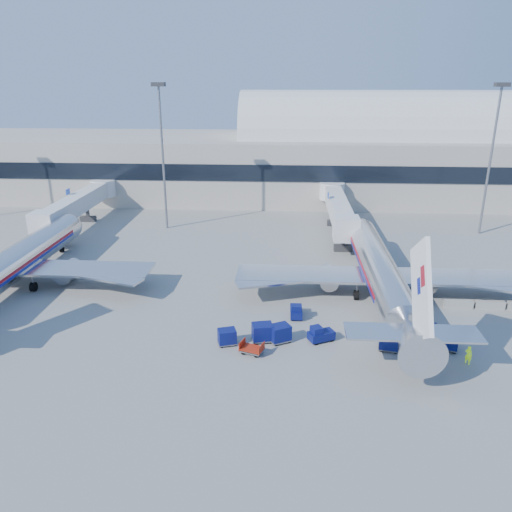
# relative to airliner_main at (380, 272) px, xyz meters

# --- Properties ---
(ground) EXTENTS (260.00, 260.00, 0.00)m
(ground) POSITION_rel_airliner_main_xyz_m (-10.00, -4.51, -2.93)
(ground) COLOR gray
(ground) RESTS_ON ground
(terminal) EXTENTS (170.00, 28.15, 21.00)m
(terminal) POSITION_rel_airliner_main_xyz_m (-23.60, 51.46, 4.60)
(terminal) COLOR #B2AA9E
(terminal) RESTS_ON ground
(airliner_main) EXTENTS (32.00, 37.26, 12.07)m
(airliner_main) POSITION_rel_airliner_main_xyz_m (0.00, 0.00, 0.00)
(airliner_main) COLOR silver
(airliner_main) RESTS_ON ground
(airliner_mid) EXTENTS (32.00, 37.26, 12.07)m
(airliner_mid) POSITION_rel_airliner_main_xyz_m (-42.00, 0.00, 0.00)
(airliner_mid) COLOR silver
(airliner_mid) RESTS_ON ground
(jetbridge_near) EXTENTS (4.40, 27.50, 6.25)m
(jetbridge_near) POSITION_rel_airliner_main_xyz_m (-2.40, 26.30, 1.00)
(jetbridge_near) COLOR silver
(jetbridge_near) RESTS_ON ground
(jetbridge_mid) EXTENTS (4.40, 27.50, 6.25)m
(jetbridge_mid) POSITION_rel_airliner_main_xyz_m (-44.40, 26.30, 1.00)
(jetbridge_mid) COLOR silver
(jetbridge_mid) RESTS_ON ground
(mast_west) EXTENTS (2.00, 1.20, 22.60)m
(mast_west) POSITION_rel_airliner_main_xyz_m (-30.00, 25.49, 11.87)
(mast_west) COLOR slate
(mast_west) RESTS_ON ground
(mast_east) EXTENTS (2.00, 1.20, 22.60)m
(mast_east) POSITION_rel_airliner_main_xyz_m (20.00, 25.49, 11.87)
(mast_east) COLOR slate
(mast_east) RESTS_ON ground
(barrier_near) EXTENTS (3.00, 0.55, 0.90)m
(barrier_near) POSITION_rel_airliner_main_xyz_m (8.00, -2.51, -2.48)
(barrier_near) COLOR #9E9E96
(barrier_near) RESTS_ON ground
(barrier_mid) EXTENTS (3.00, 0.55, 0.90)m
(barrier_mid) POSITION_rel_airliner_main_xyz_m (11.30, -2.51, -2.48)
(barrier_mid) COLOR #9E9E96
(barrier_mid) RESTS_ON ground
(tug_lead) EXTENTS (2.68, 2.14, 1.56)m
(tug_lead) POSITION_rel_airliner_main_xyz_m (-7.14, -10.58, -2.21)
(tug_lead) COLOR #0A1151
(tug_lead) RESTS_ON ground
(tug_right) EXTENTS (2.34, 1.44, 1.43)m
(tug_right) POSITION_rel_airliner_main_xyz_m (2.94, -8.20, -2.27)
(tug_right) COLOR #0A1151
(tug_right) RESTS_ON ground
(tug_left) EXTENTS (1.23, 2.41, 1.56)m
(tug_left) POSITION_rel_airliner_main_xyz_m (-9.33, -5.76, -2.22)
(tug_left) COLOR #0A1151
(tug_left) RESTS_ON ground
(cart_train_a) EXTENTS (2.36, 2.18, 1.68)m
(cart_train_a) POSITION_rel_airliner_main_xyz_m (-10.90, -10.92, -2.03)
(cart_train_a) COLOR #0A1151
(cart_train_a) RESTS_ON ground
(cart_train_b) EXTENTS (2.24, 1.89, 1.72)m
(cart_train_b) POSITION_rel_airliner_main_xyz_m (-12.53, -10.89, -2.01)
(cart_train_b) COLOR #0A1151
(cart_train_b) RESTS_ON ground
(cart_train_c) EXTENTS (2.00, 1.74, 1.49)m
(cart_train_c) POSITION_rel_airliner_main_xyz_m (-15.74, -11.72, -2.13)
(cart_train_c) COLOR #0A1151
(cart_train_c) RESTS_ON ground
(cart_solo_near) EXTENTS (1.96, 1.64, 1.53)m
(cart_solo_near) POSITION_rel_airliner_main_xyz_m (-1.09, -11.79, -2.11)
(cart_solo_near) COLOR #0A1151
(cart_solo_near) RESTS_ON ground
(cart_solo_far) EXTENTS (2.54, 2.23, 1.88)m
(cart_solo_far) POSITION_rel_airliner_main_xyz_m (4.14, -11.25, -1.92)
(cart_solo_far) COLOR #0A1151
(cart_solo_far) RESTS_ON ground
(cart_open_red) EXTENTS (2.34, 1.99, 0.53)m
(cart_open_red) POSITION_rel_airliner_main_xyz_m (-13.34, -13.16, -2.55)
(cart_open_red) COLOR slate
(cart_open_red) RESTS_ON ground
(ramp_worker) EXTENTS (0.73, 0.71, 1.69)m
(ramp_worker) POSITION_rel_airliner_main_xyz_m (5.28, -13.71, -2.08)
(ramp_worker) COLOR #AAFC1A
(ramp_worker) RESTS_ON ground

